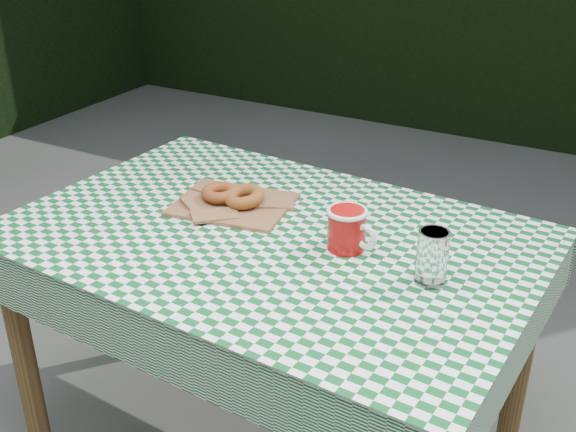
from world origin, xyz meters
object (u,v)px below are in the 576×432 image
at_px(table, 272,359).
at_px(coffee_mug, 347,229).
at_px(paper_bag, 233,203).
at_px(drinking_glass, 432,257).

height_order(table, coffee_mug, coffee_mug).
bearing_deg(paper_bag, table, -27.39).
bearing_deg(paper_bag, drinking_glass, -11.57).
distance_m(paper_bag, coffee_mug, 0.36).
distance_m(paper_bag, drinking_glass, 0.59).
bearing_deg(drinking_glass, table, 175.35).
height_order(table, drinking_glass, drinking_glass).
bearing_deg(table, drinking_glass, -0.79).
bearing_deg(drinking_glass, paper_bag, 168.43).
xyz_separation_m(table, paper_bag, (-0.16, 0.08, 0.39)).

